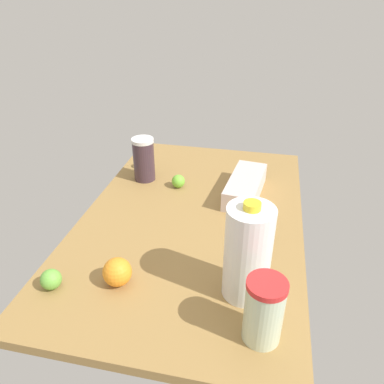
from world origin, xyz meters
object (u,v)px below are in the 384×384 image
(egg_carton, at_px, (245,186))
(lime_beside_bowl, at_px, (143,163))
(lime_by_jug, at_px, (51,279))
(milk_jug, at_px, (248,253))
(orange_loose, at_px, (117,272))
(tumbler_cup, at_px, (264,311))
(shaker_bottle, at_px, (144,159))
(lime_near_front, at_px, (178,181))

(egg_carton, height_order, lime_beside_bowl, egg_carton)
(egg_carton, distance_m, lime_by_jug, 0.76)
(milk_jug, height_order, orange_loose, milk_jug)
(tumbler_cup, xyz_separation_m, lime_beside_bowl, (-0.79, -0.56, -0.06))
(lime_beside_bowl, xyz_separation_m, orange_loose, (0.69, 0.16, 0.01))
(shaker_bottle, bearing_deg, lime_near_front, 75.74)
(egg_carton, xyz_separation_m, orange_loose, (0.55, -0.30, 0.00))
(shaker_bottle, xyz_separation_m, egg_carton, (0.05, 0.42, -0.05))
(tumbler_cup, xyz_separation_m, lime_near_front, (-0.65, -0.36, -0.06))
(milk_jug, relative_size, orange_loose, 3.54)
(milk_jug, relative_size, tumbler_cup, 1.66)
(shaker_bottle, relative_size, lime_near_front, 3.39)
(lime_by_jug, relative_size, orange_loose, 0.71)
(milk_jug, height_order, lime_beside_bowl, milk_jug)
(egg_carton, height_order, milk_jug, milk_jug)
(lime_by_jug, bearing_deg, orange_loose, 107.36)
(lime_near_front, distance_m, lime_beside_bowl, 0.24)
(lime_near_front, height_order, lime_by_jug, lime_by_jug)
(lime_by_jug, height_order, orange_loose, orange_loose)
(orange_loose, bearing_deg, lime_near_front, 176.61)
(shaker_bottle, bearing_deg, egg_carton, 83.84)
(lime_near_front, xyz_separation_m, orange_loose, (0.56, -0.03, 0.01))
(milk_jug, xyz_separation_m, lime_near_front, (-0.52, -0.31, -0.11))
(lime_near_front, bearing_deg, milk_jug, 30.91)
(tumbler_cup, distance_m, lime_by_jug, 0.57)
(egg_carton, distance_m, milk_jug, 0.52)
(tumbler_cup, bearing_deg, egg_carton, -171.57)
(shaker_bottle, height_order, lime_near_front, shaker_bottle)
(shaker_bottle, xyz_separation_m, orange_loose, (0.60, 0.12, -0.05))
(tumbler_cup, xyz_separation_m, lime_by_jug, (-0.04, -0.56, -0.06))
(egg_carton, relative_size, lime_beside_bowl, 5.79)
(milk_jug, bearing_deg, lime_by_jug, -79.75)
(lime_beside_bowl, bearing_deg, milk_jug, 37.75)
(shaker_bottle, bearing_deg, orange_loose, 11.34)
(tumbler_cup, relative_size, orange_loose, 2.14)
(shaker_bottle, distance_m, egg_carton, 0.42)
(egg_carton, bearing_deg, lime_by_jug, -31.00)
(milk_jug, bearing_deg, egg_carton, -175.01)
(lime_beside_bowl, relative_size, orange_loose, 0.63)
(lime_near_front, height_order, lime_beside_bowl, lime_near_front)
(orange_loose, bearing_deg, shaker_bottle, -168.66)
(lime_beside_bowl, bearing_deg, tumbler_cup, 35.22)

